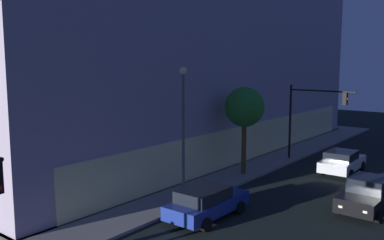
% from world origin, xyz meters
% --- Properties ---
extents(modern_building, '(40.25, 29.41, 20.67)m').
position_xyz_m(modern_building, '(17.75, 23.20, 10.27)').
color(modern_building, '#4C4C51').
rests_on(modern_building, ground).
extents(traffic_light_far_corner, '(0.49, 5.19, 5.90)m').
position_xyz_m(traffic_light_far_corner, '(19.87, 4.78, 4.18)').
color(traffic_light_far_corner, black).
rests_on(traffic_light_far_corner, sidewalk_corner).
extents(street_lamp_sidewalk, '(0.44, 0.44, 7.37)m').
position_xyz_m(street_lamp_sidewalk, '(6.99, 6.90, 4.83)').
color(street_lamp_sidewalk, '#595959').
rests_on(street_lamp_sidewalk, sidewalk_corner).
extents(sidewalk_tree, '(2.72, 2.72, 5.99)m').
position_xyz_m(sidewalk_tree, '(13.46, 6.82, 4.72)').
color(sidewalk_tree, brown).
rests_on(sidewalk_tree, sidewalk_corner).
extents(car_blue, '(4.81, 2.24, 1.58)m').
position_xyz_m(car_blue, '(5.32, 4.05, 0.83)').
color(car_blue, navy).
rests_on(car_blue, ground).
extents(car_black, '(4.25, 2.31, 1.78)m').
position_xyz_m(car_black, '(11.33, -1.99, 0.88)').
color(car_black, black).
rests_on(car_black, ground).
extents(car_white, '(4.61, 2.29, 1.64)m').
position_xyz_m(car_white, '(18.23, 1.63, 0.85)').
color(car_white, silver).
rests_on(car_white, ground).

